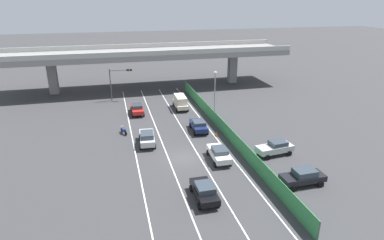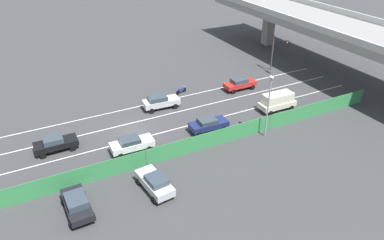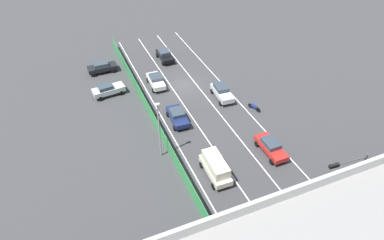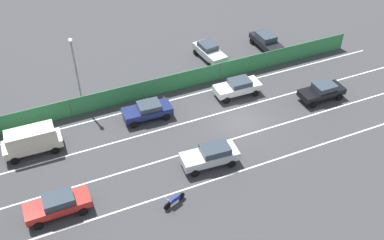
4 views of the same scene
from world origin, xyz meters
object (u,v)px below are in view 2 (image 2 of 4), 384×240
object	(u,v)px
car_sedan_silver	(160,101)
car_sedan_red	(240,83)
car_hatchback_white	(132,144)
traffic_light	(279,47)
car_sedan_navy	(208,124)
traffic_cone	(199,141)
car_van_cream	(277,101)
parked_sedan_dark	(77,204)
street_lamp	(269,101)
motorcycle	(181,90)
parked_wagon_silver	(155,182)
car_sedan_black	(55,143)

from	to	relation	value
car_sedan_silver	car_sedan_red	size ratio (longest dim) A/B	1.02
car_hatchback_white	traffic_light	world-z (taller)	traffic_light
car_sedan_silver	car_sedan_navy	size ratio (longest dim) A/B	1.05
traffic_light	traffic_cone	xyz separation A→B (m)	(11.84, -19.72, -3.77)
car_sedan_silver	car_hatchback_white	xyz separation A→B (m)	(7.40, -6.34, -0.06)
car_van_cream	parked_sedan_dark	xyz separation A→B (m)	(6.73, -25.86, -0.34)
car_sedan_red	street_lamp	size ratio (longest dim) A/B	0.64
motorcycle	traffic_cone	xyz separation A→B (m)	(12.01, -3.76, -0.17)
parked_sedan_dark	parked_wagon_silver	world-z (taller)	parked_wagon_silver
car_sedan_black	car_van_cream	xyz separation A→B (m)	(3.41, 25.86, 0.37)
car_sedan_black	motorcycle	world-z (taller)	car_sedan_black
traffic_cone	car_sedan_navy	bearing A→B (deg)	130.06
car_sedan_silver	street_lamp	world-z (taller)	street_lamp
street_lamp	car_sedan_red	bearing A→B (deg)	159.29
parked_sedan_dark	traffic_light	size ratio (longest dim) A/B	0.77
car_van_cream	street_lamp	xyz separation A→B (m)	(4.25, -5.01, 3.06)
car_sedan_silver	traffic_cone	distance (m)	9.36
car_sedan_silver	car_sedan_red	xyz separation A→B (m)	(-0.13, 11.92, -0.06)
car_sedan_silver	car_sedan_black	size ratio (longest dim) A/B	1.07
traffic_light	traffic_cone	bearing A→B (deg)	-59.01
car_sedan_silver	motorcycle	distance (m)	4.99
car_sedan_navy	traffic_cone	size ratio (longest dim) A/B	7.20
car_sedan_navy	traffic_light	xyz separation A→B (m)	(-9.99, 17.52, 3.19)
street_lamp	motorcycle	bearing A→B (deg)	-166.26
traffic_cone	parked_wagon_silver	bearing A→B (deg)	-54.99
car_sedan_silver	car_sedan_black	distance (m)	13.74
car_sedan_silver	car_hatchback_white	world-z (taller)	car_sedan_silver
car_sedan_red	traffic_cone	size ratio (longest dim) A/B	7.43
street_lamp	parked_wagon_silver	bearing A→B (deg)	-78.37
car_van_cream	traffic_cone	size ratio (longest dim) A/B	7.66
car_sedan_navy	car_van_cream	bearing A→B (deg)	92.30
car_van_cream	car_sedan_black	bearing A→B (deg)	-97.51
car_sedan_navy	traffic_light	world-z (taller)	traffic_light
car_hatchback_white	car_sedan_silver	bearing A→B (deg)	139.39
car_sedan_black	car_hatchback_white	size ratio (longest dim) A/B	0.97
car_sedan_navy	car_sedan_black	xyz separation A→B (m)	(-3.81, -15.87, 0.02)
car_sedan_navy	parked_sedan_dark	distance (m)	17.09
car_hatchback_white	street_lamp	xyz separation A→B (m)	(3.92, 13.94, 3.43)
car_sedan_silver	car_sedan_navy	distance (m)	7.92
car_sedan_red	car_van_cream	distance (m)	7.23
car_hatchback_white	street_lamp	distance (m)	14.88
car_sedan_silver	traffic_cone	size ratio (longest dim) A/B	7.57
car_sedan_silver	traffic_cone	bearing A→B (deg)	2.55
car_hatchback_white	traffic_cone	bearing A→B (deg)	74.07
parked_sedan_dark	car_sedan_navy	bearing A→B (deg)	111.72
car_sedan_black	car_hatchback_white	world-z (taller)	car_sedan_black
parked_sedan_dark	car_hatchback_white	bearing A→B (deg)	132.80
traffic_cone	street_lamp	bearing A→B (deg)	74.49
motorcycle	parked_wagon_silver	bearing A→B (deg)	-32.49
motorcycle	street_lamp	bearing A→B (deg)	13.74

